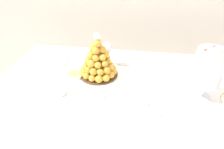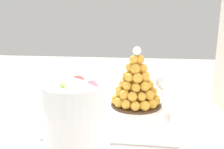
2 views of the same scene
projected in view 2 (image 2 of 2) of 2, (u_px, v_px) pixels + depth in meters
The scene contains 8 objects.
serving_tray at pixel (116, 108), 1.02m from camera, with size 0.58×0.45×0.02m.
croquembouche at pixel (136, 84), 1.03m from camera, with size 0.22×0.22×0.26m.
dessert_cup_left at pixel (97, 88), 1.23m from camera, with size 0.06×0.06×0.05m.
dessert_cup_mid_left at pixel (87, 102), 1.03m from camera, with size 0.05×0.05×0.05m.
dessert_cup_centre at pixel (73, 124), 0.82m from camera, with size 0.06×0.06×0.05m.
creme_brulee_ramekin at pixel (129, 93), 1.19m from camera, with size 0.10×0.10×0.02m.
macaron_goblet at pixel (77, 124), 0.50m from camera, with size 0.14×0.14×0.28m.
wine_glass at pixel (163, 83), 0.99m from camera, with size 0.07×0.07×0.16m.
Camera 2 is at (0.76, 0.14, 1.16)m, focal length 38.32 mm.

